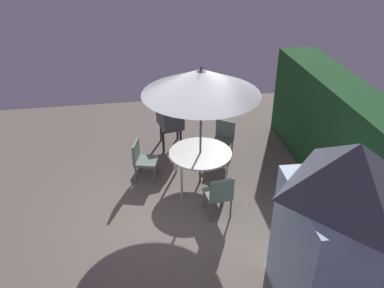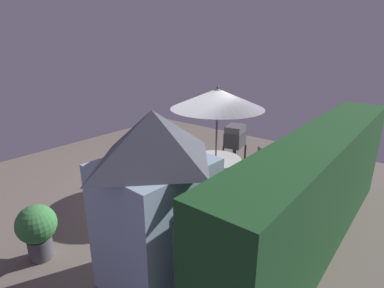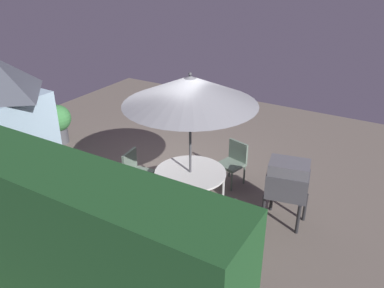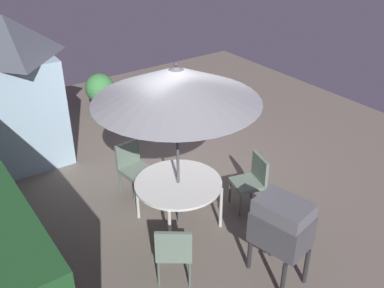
# 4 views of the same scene
# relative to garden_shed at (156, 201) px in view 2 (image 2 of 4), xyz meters

# --- Properties ---
(ground_plane) EXTENTS (11.00, 11.00, 0.00)m
(ground_plane) POSITION_rel_garden_shed_xyz_m (-2.39, -1.94, -1.40)
(ground_plane) COLOR #6B6056
(hedge_backdrop) EXTENTS (6.44, 0.90, 2.18)m
(hedge_backdrop) POSITION_rel_garden_shed_xyz_m (-2.39, 1.56, -0.31)
(hedge_backdrop) COLOR #1E4C23
(hedge_backdrop) RESTS_ON ground
(garden_shed) EXTENTS (1.63, 1.47, 2.75)m
(garden_shed) POSITION_rel_garden_shed_xyz_m (0.00, 0.00, 0.00)
(garden_shed) COLOR #9EBCD1
(garden_shed) RESTS_ON ground
(patio_table) EXTENTS (1.31, 1.31, 0.74)m
(patio_table) POSITION_rel_garden_shed_xyz_m (-3.37, -1.25, -0.71)
(patio_table) COLOR white
(patio_table) RESTS_ON ground
(patio_umbrella) EXTENTS (2.30, 2.30, 2.60)m
(patio_umbrella) POSITION_rel_garden_shed_xyz_m (-3.37, -1.25, 0.90)
(patio_umbrella) COLOR #4C4C51
(patio_umbrella) RESTS_ON ground
(bbq_grill) EXTENTS (0.79, 0.63, 1.20)m
(bbq_grill) POSITION_rel_garden_shed_xyz_m (-5.04, -1.70, -0.55)
(bbq_grill) COLOR #47474C
(bbq_grill) RESTS_ON ground
(chair_near_shed) EXTENTS (0.65, 0.65, 0.90)m
(chair_near_shed) POSITION_rel_garden_shed_xyz_m (-4.32, -0.55, -0.88)
(chair_near_shed) COLOR slate
(chair_near_shed) RESTS_ON ground
(chair_far_side) EXTENTS (0.57, 0.57, 0.90)m
(chair_far_side) POSITION_rel_garden_shed_xyz_m (-3.69, -2.45, -0.88)
(chair_far_side) COLOR slate
(chair_far_side) RESTS_ON ground
(chair_toward_hedge) EXTENTS (0.52, 0.52, 0.90)m
(chair_toward_hedge) POSITION_rel_garden_shed_xyz_m (-2.21, -1.10, -0.88)
(chair_toward_hedge) COLOR slate
(chair_toward_hedge) RESTS_ON ground
(potted_plant_by_shed) EXTENTS (0.66, 0.66, 1.00)m
(potted_plant_by_shed) POSITION_rel_garden_shed_xyz_m (0.91, -1.98, -0.82)
(potted_plant_by_shed) COLOR #4C4C51
(potted_plant_by_shed) RESTS_ON ground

